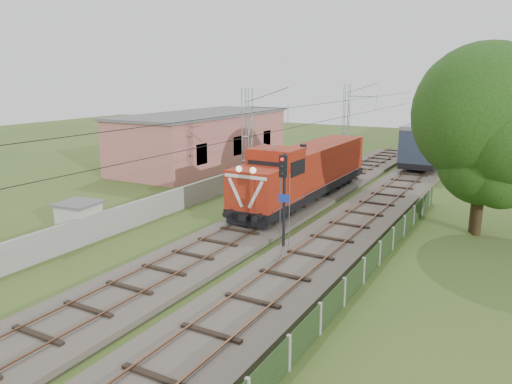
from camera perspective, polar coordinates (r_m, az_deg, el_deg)
The scene contains 14 objects.
ground at distance 23.51m, azimuth -9.44°, elevation -9.04°, with size 140.00×140.00×0.00m, color #3D5821.
track_main at distance 28.90m, azimuth -0.80°, elevation -4.20°, with size 4.20×70.00×0.45m.
track_side at distance 38.89m, azimuth 15.34°, elevation -0.12°, with size 4.20×80.00×0.45m.
catenary at distance 33.72m, azimuth -0.93°, elevation 5.05°, with size 3.31×70.00×8.00m.
boundary_wall at distance 36.20m, azimuth -5.79°, elevation 0.24°, with size 0.25×40.00×1.50m, color #9E9E99.
station_building at distance 50.38m, azimuth -6.00°, elevation 6.06°, with size 8.40×20.40×5.22m.
fence at distance 22.29m, azimuth 12.16°, elevation -8.77°, with size 0.12×32.00×1.20m.
locomotive at distance 35.37m, azimuth 5.68°, elevation 2.41°, with size 3.00×17.15×4.36m.
coach_rake at distance 93.77m, azimuth 23.95°, elevation 8.32°, with size 3.26×97.22×3.77m.
signal_post at distance 24.79m, azimuth 3.16°, elevation 0.75°, with size 0.56×0.44×5.08m.
relay_hut at distance 28.94m, azimuth -19.53°, elevation -3.12°, with size 2.27×2.27×2.12m.
tree_a at distance 30.12m, azimuth 24.67°, elevation 3.17°, with size 5.21×4.96×6.75m.
tree_b at distance 30.34m, azimuth 24.88°, elevation 7.91°, with size 8.24×7.85×10.68m.
tree_c at distance 50.82m, azimuth 26.86°, elevation 7.00°, with size 5.67×5.40×7.35m.
Camera 1 is at (13.77, -16.89, 8.83)m, focal length 35.00 mm.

